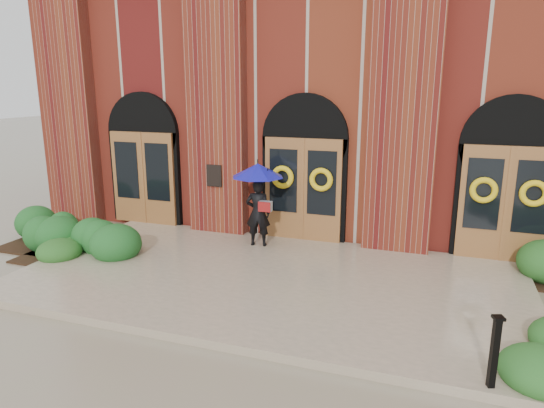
% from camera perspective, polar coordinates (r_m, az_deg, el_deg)
% --- Properties ---
extents(ground, '(90.00, 90.00, 0.00)m').
position_cam_1_polar(ground, '(9.75, -0.87, -9.61)').
color(ground, gray).
rests_on(ground, ground).
extents(landing, '(10.00, 5.30, 0.15)m').
position_cam_1_polar(landing, '(9.85, -0.57, -8.88)').
color(landing, tan).
rests_on(landing, ground).
extents(church_building, '(16.20, 12.53, 7.00)m').
position_cam_1_polar(church_building, '(17.45, 9.27, 12.48)').
color(church_building, maroon).
rests_on(church_building, ground).
extents(man_with_umbrella, '(1.43, 1.43, 1.97)m').
position_cam_1_polar(man_with_umbrella, '(11.26, -1.66, 1.81)').
color(man_with_umbrella, black).
rests_on(man_with_umbrella, landing).
extents(metal_post, '(0.17, 0.17, 0.98)m').
position_cam_1_polar(metal_post, '(6.90, 24.71, -15.38)').
color(metal_post, black).
rests_on(metal_post, landing).
extents(hedge_wall_left, '(3.19, 1.27, 0.82)m').
position_cam_1_polar(hedge_wall_left, '(12.63, -22.82, -3.19)').
color(hedge_wall_left, '#1A501D').
rests_on(hedge_wall_left, ground).
extents(hedge_front_left, '(1.45, 1.25, 0.51)m').
position_cam_1_polar(hedge_front_left, '(12.27, -23.94, -4.55)').
color(hedge_front_left, '#23531C').
rests_on(hedge_front_left, ground).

